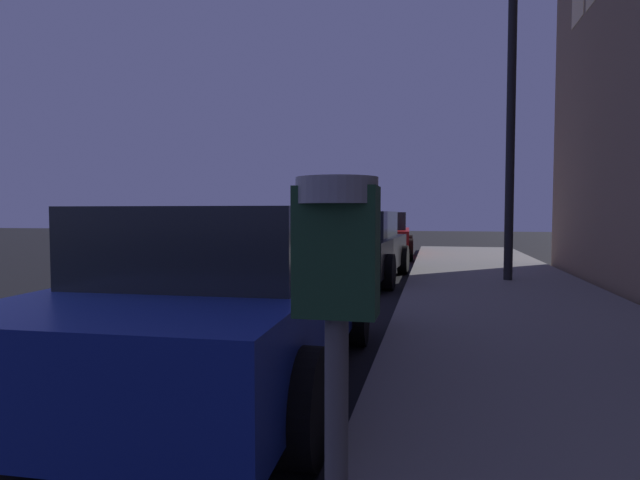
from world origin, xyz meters
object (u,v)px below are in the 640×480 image
(parking_meter, at_px, (336,315))
(car_black, at_px, (354,246))
(street_lamp, at_px, (512,64))
(car_red, at_px, (382,235))
(car_blue, at_px, (231,295))

(parking_meter, xyz_separation_m, car_black, (-1.41, 9.43, -0.43))
(parking_meter, bearing_deg, street_lamp, 80.01)
(car_red, bearing_deg, car_blue, -89.99)
(parking_meter, height_order, car_black, parking_meter)
(car_blue, distance_m, car_black, 6.66)
(street_lamp, bearing_deg, parking_meter, -99.99)
(car_black, distance_m, car_red, 5.86)
(car_blue, height_order, street_lamp, street_lamp)
(car_blue, bearing_deg, parking_meter, -63.00)
(car_red, bearing_deg, street_lamp, -64.89)
(car_blue, xyz_separation_m, car_red, (-0.00, 12.52, -0.00))
(car_red, height_order, street_lamp, street_lamp)
(parking_meter, height_order, car_blue, parking_meter)
(car_red, relative_size, street_lamp, 0.72)
(car_black, xyz_separation_m, car_red, (-0.00, 5.86, -0.00))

